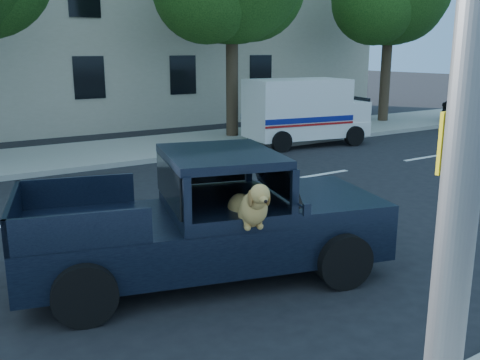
{
  "coord_description": "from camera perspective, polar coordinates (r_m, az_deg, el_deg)",
  "views": [
    {
      "loc": [
        -5.45,
        -7.02,
        3.23
      ],
      "look_at": [
        -1.54,
        -0.99,
        1.47
      ],
      "focal_mm": 40.0,
      "sensor_mm": 36.0,
      "label": 1
    }
  ],
  "objects": [
    {
      "name": "ground",
      "position": [
        9.45,
        4.57,
        -6.29
      ],
      "size": [
        120.0,
        120.0,
        0.0
      ],
      "primitive_type": "plane",
      "color": "black",
      "rests_on": "ground"
    },
    {
      "name": "building_main",
      "position": [
        25.02,
        -13.78,
        16.25
      ],
      "size": [
        26.0,
        6.0,
        9.0
      ],
      "primitive_type": "cube",
      "color": "beige",
      "rests_on": "ground"
    },
    {
      "name": "far_sidewalk",
      "position": [
        17.4,
        -14.2,
        2.85
      ],
      "size": [
        60.0,
        4.0,
        0.15
      ],
      "primitive_type": "cube",
      "color": "gray",
      "rests_on": "ground"
    },
    {
      "name": "mail_truck",
      "position": [
        18.75,
        6.8,
        6.76
      ],
      "size": [
        4.38,
        2.64,
        2.26
      ],
      "rotation": [
        0.0,
        0.0,
        -0.16
      ],
      "color": "silver",
      "rests_on": "ground"
    },
    {
      "name": "lane_stripes",
      "position": [
        13.21,
        2.49,
        -0.42
      ],
      "size": [
        21.6,
        0.14,
        0.01
      ],
      "primitive_type": null,
      "color": "silver",
      "rests_on": "ground"
    },
    {
      "name": "pickup_truck",
      "position": [
        7.76,
        -4.34,
        -5.96
      ],
      "size": [
        5.46,
        3.31,
        1.83
      ],
      "rotation": [
        0.0,
        0.0,
        -0.27
      ],
      "color": "black",
      "rests_on": "ground"
    }
  ]
}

